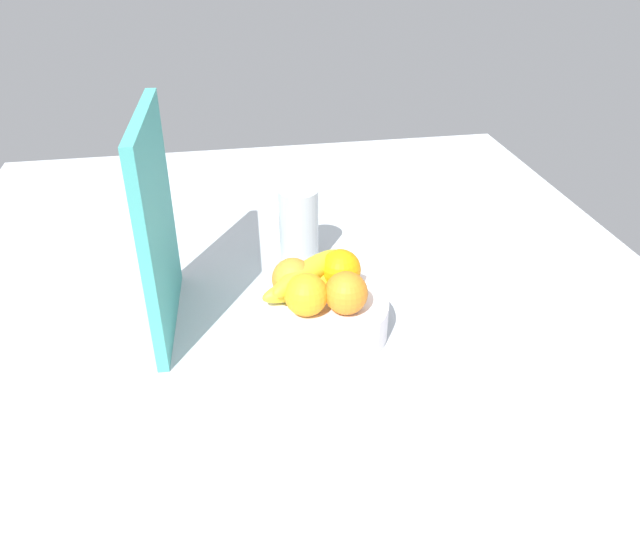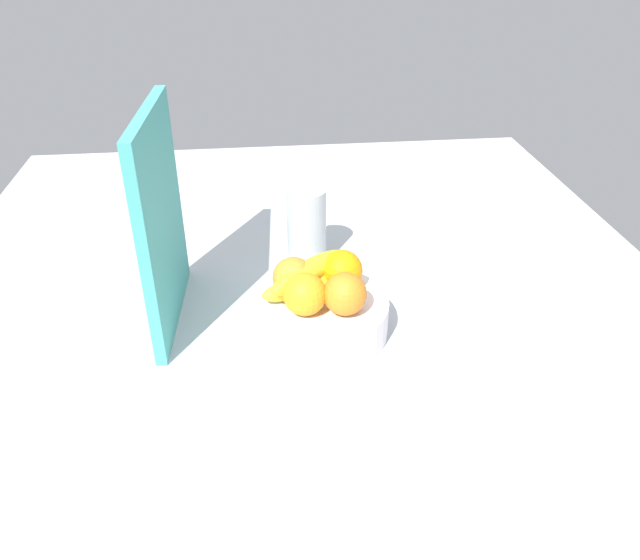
{
  "view_description": "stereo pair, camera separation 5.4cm",
  "coord_description": "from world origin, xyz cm",
  "px_view_note": "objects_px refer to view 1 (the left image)",
  "views": [
    {
      "loc": [
        -84.88,
        13.2,
        62.69
      ],
      "look_at": [
        -1.5,
        -1.55,
        10.25
      ],
      "focal_mm": 35.09,
      "sensor_mm": 36.0,
      "label": 1
    },
    {
      "loc": [
        -85.65,
        7.83,
        62.69
      ],
      "look_at": [
        -1.5,
        -1.55,
        10.25
      ],
      "focal_mm": 35.09,
      "sensor_mm": 36.0,
      "label": 2
    }
  ],
  "objects_px": {
    "fruit_bowl": "(320,317)",
    "orange_back_left": "(306,295)",
    "cutting_board": "(157,227)",
    "banana_bunch": "(307,278)",
    "orange_front_left": "(346,293)",
    "orange_front_right": "(340,270)",
    "orange_center": "(293,279)",
    "thermos_tumbler": "(299,227)"
  },
  "relations": [
    {
      "from": "orange_center",
      "to": "banana_bunch",
      "type": "distance_m",
      "value": 0.02
    },
    {
      "from": "orange_front_right",
      "to": "orange_back_left",
      "type": "xyz_separation_m",
      "value": [
        -0.07,
        0.07,
        0.0
      ]
    },
    {
      "from": "orange_front_left",
      "to": "cutting_board",
      "type": "xyz_separation_m",
      "value": [
        0.11,
        0.28,
        0.08
      ]
    },
    {
      "from": "fruit_bowl",
      "to": "orange_front_left",
      "type": "xyz_separation_m",
      "value": [
        -0.04,
        -0.04,
        0.07
      ]
    },
    {
      "from": "cutting_board",
      "to": "thermos_tumbler",
      "type": "relative_size",
      "value": 2.31
    },
    {
      "from": "orange_center",
      "to": "fruit_bowl",
      "type": "bearing_deg",
      "value": -116.32
    },
    {
      "from": "orange_front_right",
      "to": "orange_center",
      "type": "distance_m",
      "value": 0.08
    },
    {
      "from": "orange_back_left",
      "to": "orange_center",
      "type": "bearing_deg",
      "value": 15.37
    },
    {
      "from": "banana_bunch",
      "to": "thermos_tumbler",
      "type": "height_order",
      "value": "thermos_tumbler"
    },
    {
      "from": "banana_bunch",
      "to": "orange_front_left",
      "type": "bearing_deg",
      "value": -138.39
    },
    {
      "from": "orange_front_left",
      "to": "orange_front_right",
      "type": "bearing_deg",
      "value": -4.32
    },
    {
      "from": "orange_front_left",
      "to": "fruit_bowl",
      "type": "bearing_deg",
      "value": 44.16
    },
    {
      "from": "orange_front_left",
      "to": "orange_back_left",
      "type": "height_order",
      "value": "same"
    },
    {
      "from": "fruit_bowl",
      "to": "orange_back_left",
      "type": "bearing_deg",
      "value": 137.68
    },
    {
      "from": "orange_back_left",
      "to": "banana_bunch",
      "type": "height_order",
      "value": "orange_back_left"
    },
    {
      "from": "fruit_bowl",
      "to": "orange_back_left",
      "type": "relative_size",
      "value": 3.27
    },
    {
      "from": "orange_front_right",
      "to": "cutting_board",
      "type": "relative_size",
      "value": 0.19
    },
    {
      "from": "cutting_board",
      "to": "orange_back_left",
      "type": "bearing_deg",
      "value": -113.0
    },
    {
      "from": "fruit_bowl",
      "to": "banana_bunch",
      "type": "distance_m",
      "value": 0.07
    },
    {
      "from": "thermos_tumbler",
      "to": "banana_bunch",
      "type": "bearing_deg",
      "value": 175.15
    },
    {
      "from": "orange_front_right",
      "to": "orange_back_left",
      "type": "height_order",
      "value": "same"
    },
    {
      "from": "orange_front_left",
      "to": "cutting_board",
      "type": "bearing_deg",
      "value": 67.84
    },
    {
      "from": "cutting_board",
      "to": "thermos_tumbler",
      "type": "xyz_separation_m",
      "value": [
        0.16,
        -0.25,
        -0.1
      ]
    },
    {
      "from": "orange_front_right",
      "to": "cutting_board",
      "type": "bearing_deg",
      "value": 81.35
    },
    {
      "from": "fruit_bowl",
      "to": "cutting_board",
      "type": "relative_size",
      "value": 0.62
    },
    {
      "from": "orange_front_left",
      "to": "orange_center",
      "type": "height_order",
      "value": "same"
    },
    {
      "from": "orange_back_left",
      "to": "cutting_board",
      "type": "relative_size",
      "value": 0.19
    },
    {
      "from": "orange_center",
      "to": "thermos_tumbler",
      "type": "bearing_deg",
      "value": -10.84
    },
    {
      "from": "fruit_bowl",
      "to": "orange_center",
      "type": "height_order",
      "value": "orange_center"
    },
    {
      "from": "orange_center",
      "to": "thermos_tumbler",
      "type": "distance_m",
      "value": 0.22
    },
    {
      "from": "orange_front_right",
      "to": "orange_back_left",
      "type": "distance_m",
      "value": 0.09
    },
    {
      "from": "orange_front_right",
      "to": "thermos_tumbler",
      "type": "relative_size",
      "value": 0.44
    },
    {
      "from": "orange_front_right",
      "to": "cutting_board",
      "type": "height_order",
      "value": "cutting_board"
    },
    {
      "from": "orange_back_left",
      "to": "orange_front_left",
      "type": "bearing_deg",
      "value": -95.64
    },
    {
      "from": "fruit_bowl",
      "to": "banana_bunch",
      "type": "relative_size",
      "value": 1.31
    },
    {
      "from": "cutting_board",
      "to": "orange_center",
      "type": "bearing_deg",
      "value": -102.53
    },
    {
      "from": "orange_back_left",
      "to": "banana_bunch",
      "type": "xyz_separation_m",
      "value": [
        0.05,
        -0.01,
        -0.0
      ]
    },
    {
      "from": "orange_front_left",
      "to": "orange_back_left",
      "type": "xyz_separation_m",
      "value": [
        0.01,
        0.06,
        0.0
      ]
    },
    {
      "from": "orange_front_right",
      "to": "orange_center",
      "type": "bearing_deg",
      "value": 100.28
    },
    {
      "from": "orange_center",
      "to": "thermos_tumbler",
      "type": "relative_size",
      "value": 0.44
    },
    {
      "from": "banana_bunch",
      "to": "cutting_board",
      "type": "distance_m",
      "value": 0.25
    },
    {
      "from": "orange_front_left",
      "to": "orange_back_left",
      "type": "relative_size",
      "value": 1.0
    }
  ]
}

